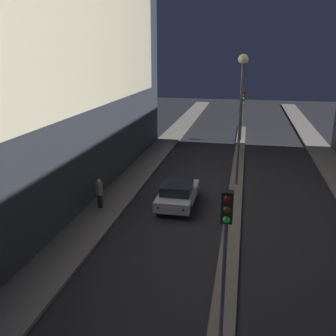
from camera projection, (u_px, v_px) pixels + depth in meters
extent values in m
cube|color=#66605B|center=(237.00, 179.00, 26.01)|extent=(0.87, 38.00, 0.13)
cylinder|color=#4C4C51|center=(223.00, 284.00, 10.82)|extent=(0.12, 0.12, 3.93)
cube|color=black|center=(227.00, 207.00, 10.10)|extent=(0.32, 0.28, 0.90)
sphere|color=#4C0F0F|center=(227.00, 199.00, 9.84)|extent=(0.20, 0.20, 0.20)
sphere|color=#4C380A|center=(227.00, 209.00, 9.93)|extent=(0.20, 0.20, 0.20)
sphere|color=#1EEA4C|center=(226.00, 220.00, 10.02)|extent=(0.20, 0.20, 0.20)
cylinder|color=#4C4C51|center=(242.00, 120.00, 36.52)|extent=(0.12, 0.12, 3.93)
cube|color=black|center=(243.00, 95.00, 35.80)|extent=(0.32, 0.28, 0.90)
sphere|color=#4C0F0F|center=(243.00, 92.00, 35.55)|extent=(0.20, 0.20, 0.20)
sphere|color=#4C380A|center=(243.00, 95.00, 35.64)|extent=(0.20, 0.20, 0.20)
sphere|color=#1EEA4C|center=(243.00, 99.00, 35.73)|extent=(0.20, 0.20, 0.20)
cylinder|color=#4C4C51|center=(239.00, 126.00, 23.57)|extent=(0.16, 0.16, 7.77)
sphere|color=#F9EAB2|center=(243.00, 59.00, 22.35)|extent=(0.62, 0.62, 0.62)
cube|color=#B2B2B7|center=(178.00, 195.00, 21.53)|extent=(1.94, 4.22, 0.58)
cube|color=black|center=(177.00, 188.00, 21.07)|extent=(1.65, 1.90, 0.53)
cube|color=red|center=(158.00, 208.00, 19.68)|extent=(0.14, 0.04, 0.10)
cube|color=red|center=(183.00, 210.00, 19.41)|extent=(0.14, 0.04, 0.10)
cylinder|color=black|center=(168.00, 191.00, 23.00)|extent=(0.22, 0.64, 0.64)
cylinder|color=black|center=(196.00, 193.00, 22.67)|extent=(0.22, 0.64, 0.64)
cylinder|color=black|center=(158.00, 207.00, 20.56)|extent=(0.22, 0.64, 0.64)
cylinder|color=black|center=(189.00, 210.00, 20.22)|extent=(0.22, 0.64, 0.64)
cylinder|color=black|center=(100.00, 201.00, 20.83)|extent=(0.29, 0.29, 0.78)
cylinder|color=gray|center=(99.00, 189.00, 20.62)|extent=(0.38, 0.38, 0.69)
sphere|color=beige|center=(99.00, 181.00, 20.48)|extent=(0.22, 0.22, 0.22)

